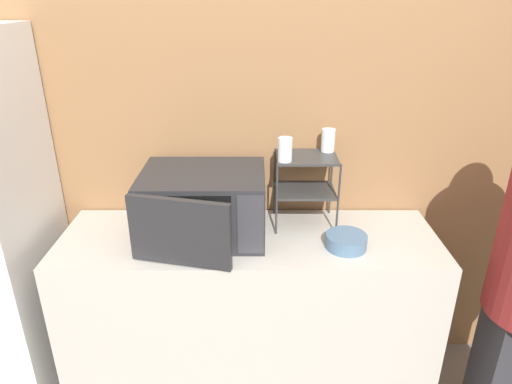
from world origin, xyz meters
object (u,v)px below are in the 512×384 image
at_px(glass_front_left, 286,150).
at_px(microwave, 203,205).
at_px(dish_rack, 306,175).
at_px(glass_back_right, 329,140).
at_px(bowl, 347,241).

bearing_deg(glass_front_left, microwave, -172.40).
relative_size(dish_rack, glass_back_right, 3.24).
distance_m(glass_front_left, glass_back_right, 0.26).
bearing_deg(bowl, glass_back_right, 101.08).
relative_size(dish_rack, bowl, 1.90).
height_order(glass_front_left, glass_back_right, same).
relative_size(microwave, dish_rack, 1.62).
height_order(dish_rack, bowl, dish_rack).
distance_m(dish_rack, glass_back_right, 0.20).
height_order(glass_back_right, bowl, glass_back_right).
distance_m(dish_rack, bowl, 0.37).
bearing_deg(glass_front_left, bowl, -31.75).
xyz_separation_m(dish_rack, glass_front_left, (-0.11, -0.07, 0.15)).
height_order(microwave, bowl, microwave).
bearing_deg(bowl, microwave, 169.62).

